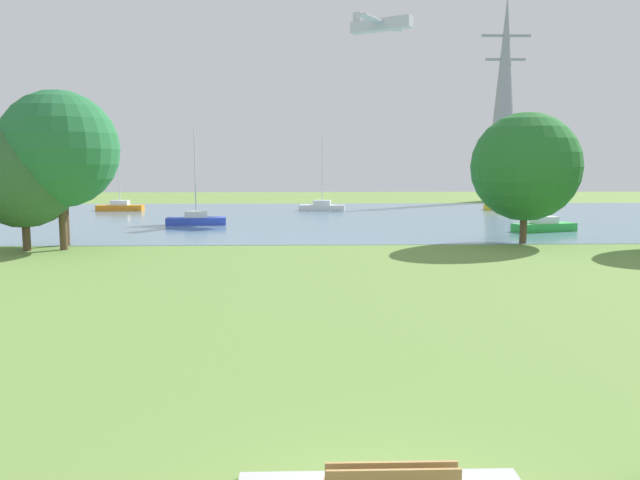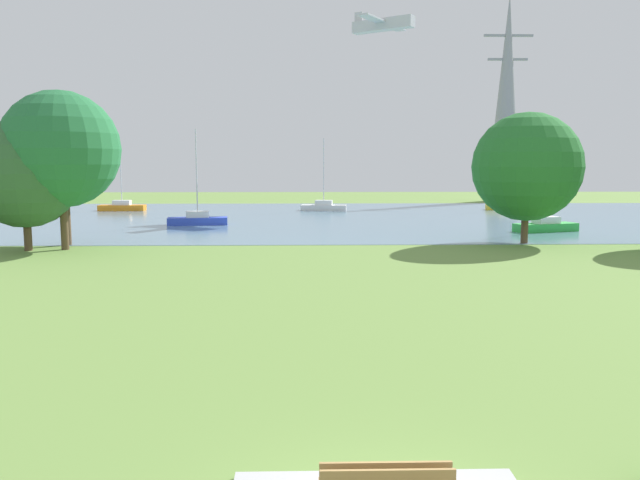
{
  "view_description": "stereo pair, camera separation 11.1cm",
  "coord_description": "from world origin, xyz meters",
  "px_view_note": "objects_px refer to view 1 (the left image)",
  "views": [
    {
      "loc": [
        -1.19,
        -7.8,
        4.98
      ],
      "look_at": [
        -0.47,
        17.16,
        1.91
      ],
      "focal_mm": 34.88,
      "sensor_mm": 36.0,
      "label": 1
    },
    {
      "loc": [
        -1.08,
        -7.8,
        4.98
      ],
      "look_at": [
        -0.47,
        17.16,
        1.91
      ],
      "focal_mm": 34.88,
      "sensor_mm": 36.0,
      "label": 2
    }
  ],
  "objects_px": {
    "sailboat_white": "(322,206)",
    "light_aircraft": "(381,24)",
    "sailboat_yellow": "(507,206)",
    "tree_mid_shore": "(526,167)",
    "sailboat_brown": "(36,206)",
    "tree_west_near": "(59,149)",
    "sailboat_orange": "(120,207)",
    "tree_west_far": "(23,173)",
    "sailboat_blue": "(196,219)",
    "sailboat_green": "(544,225)",
    "electricity_pylon": "(504,99)",
    "tree_east_near": "(63,161)"
  },
  "relations": [
    {
      "from": "sailboat_white",
      "to": "light_aircraft",
      "type": "bearing_deg",
      "value": -27.63
    },
    {
      "from": "sailboat_yellow",
      "to": "light_aircraft",
      "type": "relative_size",
      "value": 0.92
    },
    {
      "from": "sailboat_white",
      "to": "tree_mid_shore",
      "type": "height_order",
      "value": "tree_mid_shore"
    },
    {
      "from": "sailboat_brown",
      "to": "sailboat_yellow",
      "type": "bearing_deg",
      "value": -1.17
    },
    {
      "from": "sailboat_brown",
      "to": "tree_west_near",
      "type": "bearing_deg",
      "value": -64.72
    },
    {
      "from": "sailboat_orange",
      "to": "tree_mid_shore",
      "type": "height_order",
      "value": "tree_mid_shore"
    },
    {
      "from": "sailboat_white",
      "to": "tree_west_far",
      "type": "distance_m",
      "value": 35.26
    },
    {
      "from": "sailboat_yellow",
      "to": "sailboat_blue",
      "type": "bearing_deg",
      "value": -153.22
    },
    {
      "from": "light_aircraft",
      "to": "sailboat_green",
      "type": "bearing_deg",
      "value": -60.7
    },
    {
      "from": "sailboat_green",
      "to": "light_aircraft",
      "type": "height_order",
      "value": "light_aircraft"
    },
    {
      "from": "sailboat_brown",
      "to": "electricity_pylon",
      "type": "xyz_separation_m",
      "value": [
        55.09,
        14.88,
        12.94
      ]
    },
    {
      "from": "sailboat_blue",
      "to": "tree_west_near",
      "type": "height_order",
      "value": "tree_west_near"
    },
    {
      "from": "sailboat_brown",
      "to": "tree_mid_shore",
      "type": "bearing_deg",
      "value": -34.26
    },
    {
      "from": "sailboat_orange",
      "to": "tree_east_near",
      "type": "height_order",
      "value": "tree_east_near"
    },
    {
      "from": "tree_east_near",
      "to": "tree_west_far",
      "type": "bearing_deg",
      "value": -119.31
    },
    {
      "from": "electricity_pylon",
      "to": "light_aircraft",
      "type": "distance_m",
      "value": 27.35
    },
    {
      "from": "sailboat_white",
      "to": "tree_east_near",
      "type": "relative_size",
      "value": 0.97
    },
    {
      "from": "tree_west_near",
      "to": "tree_east_near",
      "type": "bearing_deg",
      "value": 106.74
    },
    {
      "from": "tree_west_near",
      "to": "sailboat_white",
      "type": "bearing_deg",
      "value": 61.69
    },
    {
      "from": "tree_east_near",
      "to": "light_aircraft",
      "type": "relative_size",
      "value": 1.03
    },
    {
      "from": "sailboat_orange",
      "to": "sailboat_blue",
      "type": "relative_size",
      "value": 0.87
    },
    {
      "from": "tree_west_near",
      "to": "tree_mid_shore",
      "type": "relative_size",
      "value": 1.12
    },
    {
      "from": "sailboat_white",
      "to": "electricity_pylon",
      "type": "xyz_separation_m",
      "value": [
        24.4,
        16.28,
        12.94
      ]
    },
    {
      "from": "electricity_pylon",
      "to": "tree_west_far",
      "type": "bearing_deg",
      "value": -132.41
    },
    {
      "from": "tree_east_near",
      "to": "electricity_pylon",
      "type": "height_order",
      "value": "electricity_pylon"
    },
    {
      "from": "tree_east_near",
      "to": "light_aircraft",
      "type": "xyz_separation_m",
      "value": [
        22.28,
        24.71,
        13.43
      ]
    },
    {
      "from": "light_aircraft",
      "to": "sailboat_white",
      "type": "bearing_deg",
      "value": 152.37
    },
    {
      "from": "electricity_pylon",
      "to": "light_aircraft",
      "type": "xyz_separation_m",
      "value": [
        -18.72,
        -19.25,
        5.17
      ]
    },
    {
      "from": "sailboat_brown",
      "to": "sailboat_blue",
      "type": "height_order",
      "value": "sailboat_blue"
    },
    {
      "from": "tree_east_near",
      "to": "tree_west_near",
      "type": "bearing_deg",
      "value": -73.26
    },
    {
      "from": "sailboat_yellow",
      "to": "electricity_pylon",
      "type": "relative_size",
      "value": 0.26
    },
    {
      "from": "sailboat_yellow",
      "to": "electricity_pylon",
      "type": "bearing_deg",
      "value": 74.54
    },
    {
      "from": "sailboat_white",
      "to": "tree_west_far",
      "type": "relative_size",
      "value": 1.01
    },
    {
      "from": "sailboat_orange",
      "to": "sailboat_blue",
      "type": "bearing_deg",
      "value": -55.69
    },
    {
      "from": "sailboat_brown",
      "to": "tree_west_near",
      "type": "xyz_separation_m",
      "value": [
        14.69,
        -31.09,
        5.32
      ]
    },
    {
      "from": "sailboat_yellow",
      "to": "sailboat_white",
      "type": "relative_size",
      "value": 0.92
    },
    {
      "from": "sailboat_brown",
      "to": "tree_east_near",
      "type": "xyz_separation_m",
      "value": [
        14.08,
        -29.09,
        4.68
      ]
    },
    {
      "from": "tree_east_near",
      "to": "tree_mid_shore",
      "type": "relative_size",
      "value": 0.96
    },
    {
      "from": "sailboat_green",
      "to": "sailboat_white",
      "type": "distance_m",
      "value": 26.14
    },
    {
      "from": "sailboat_orange",
      "to": "tree_west_far",
      "type": "bearing_deg",
      "value": -83.48
    },
    {
      "from": "sailboat_green",
      "to": "sailboat_blue",
      "type": "relative_size",
      "value": 0.84
    },
    {
      "from": "sailboat_orange",
      "to": "sailboat_white",
      "type": "relative_size",
      "value": 0.88
    },
    {
      "from": "sailboat_white",
      "to": "sailboat_blue",
      "type": "bearing_deg",
      "value": -125.4
    },
    {
      "from": "sailboat_green",
      "to": "tree_west_near",
      "type": "distance_m",
      "value": 33.36
    },
    {
      "from": "sailboat_blue",
      "to": "tree_mid_shore",
      "type": "bearing_deg",
      "value": -28.72
    },
    {
      "from": "sailboat_yellow",
      "to": "tree_west_near",
      "type": "xyz_separation_m",
      "value": [
        -36.0,
        -30.06,
        5.33
      ]
    },
    {
      "from": "sailboat_blue",
      "to": "tree_east_near",
      "type": "xyz_separation_m",
      "value": [
        -5.82,
        -12.52,
        4.67
      ]
    },
    {
      "from": "sailboat_white",
      "to": "light_aircraft",
      "type": "distance_m",
      "value": 19.21
    },
    {
      "from": "sailboat_brown",
      "to": "electricity_pylon",
      "type": "relative_size",
      "value": 0.29
    },
    {
      "from": "tree_west_far",
      "to": "tree_east_near",
      "type": "relative_size",
      "value": 0.96
    }
  ]
}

